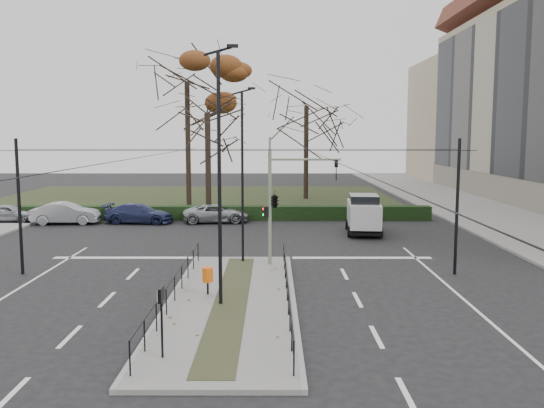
{
  "coord_description": "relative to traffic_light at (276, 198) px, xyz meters",
  "views": [
    {
      "loc": [
        1.52,
        -22.98,
        6.13
      ],
      "look_at": [
        1.48,
        5.64,
        2.7
      ],
      "focal_mm": 38.0,
      "sensor_mm": 36.0,
      "label": 1
    }
  ],
  "objects": [
    {
      "name": "ground",
      "position": [
        -1.69,
        -3.46,
        -3.22
      ],
      "size": [
        140.0,
        140.0,
        0.0
      ],
      "primitive_type": "plane",
      "color": "black",
      "rests_on": "ground"
    },
    {
      "name": "median_island",
      "position": [
        -1.69,
        -5.96,
        -3.15
      ],
      "size": [
        4.4,
        15.0,
        0.14
      ],
      "primitive_type": "cube",
      "color": "slate",
      "rests_on": "ground"
    },
    {
      "name": "sidewalk_east",
      "position": [
        16.31,
        18.54,
        -3.15
      ],
      "size": [
        8.0,
        90.0,
        0.14
      ],
      "primitive_type": "cube",
      "color": "slate",
      "rests_on": "ground"
    },
    {
      "name": "park",
      "position": [
        -7.69,
        28.54,
        -3.17
      ],
      "size": [
        38.0,
        26.0,
        0.1
      ],
      "primitive_type": "cube",
      "color": "#222D16",
      "rests_on": "ground"
    },
    {
      "name": "hedge",
      "position": [
        -7.69,
        15.14,
        -2.72
      ],
      "size": [
        38.0,
        1.0,
        1.0
      ],
      "primitive_type": "cube",
      "color": "black",
      "rests_on": "ground"
    },
    {
      "name": "median_railing",
      "position": [
        -1.69,
        -6.06,
        -2.24
      ],
      "size": [
        4.14,
        13.24,
        0.92
      ],
      "color": "black",
      "rests_on": "median_island"
    },
    {
      "name": "catenary",
      "position": [
        -1.69,
        -1.84,
        0.2
      ],
      "size": [
        20.0,
        34.0,
        6.0
      ],
      "color": "black",
      "rests_on": "ground"
    },
    {
      "name": "traffic_light",
      "position": [
        0.0,
        0.0,
        0.0
      ],
      "size": [
        3.6,
        2.06,
        5.29
      ],
      "color": "gray",
      "rests_on": "median_island"
    },
    {
      "name": "litter_bin",
      "position": [
        -2.64,
        -5.2,
        -2.35
      ],
      "size": [
        0.4,
        0.4,
        1.03
      ],
      "color": "black",
      "rests_on": "median_island"
    },
    {
      "name": "info_panel",
      "position": [
        -3.17,
        -11.45,
        -1.55
      ],
      "size": [
        0.11,
        0.51,
        1.95
      ],
      "color": "black",
      "rests_on": "median_island"
    },
    {
      "name": "streetlamp_median_near",
      "position": [
        -2.01,
        -6.47,
        1.52
      ],
      "size": [
        0.76,
        0.15,
        9.05
      ],
      "color": "black",
      "rests_on": "median_island"
    },
    {
      "name": "streetlamp_median_far",
      "position": [
        -1.58,
        0.51,
        1.08
      ],
      "size": [
        0.68,
        0.14,
        8.19
      ],
      "color": "black",
      "rests_on": "median_island"
    },
    {
      "name": "parked_car_first",
      "position": [
        -18.97,
        13.98,
        -2.58
      ],
      "size": [
        3.84,
        1.72,
        1.28
      ],
      "primitive_type": "imported",
      "rotation": [
        0.0,
        0.0,
        1.63
      ],
      "color": "#929499",
      "rests_on": "ground"
    },
    {
      "name": "parked_car_second",
      "position": [
        -14.51,
        13.01,
        -2.47
      ],
      "size": [
        4.66,
        1.91,
        1.5
      ],
      "primitive_type": "imported",
      "rotation": [
        0.0,
        0.0,
        1.64
      ],
      "color": "#929499",
      "rests_on": "ground"
    },
    {
      "name": "parked_car_third",
      "position": [
        -9.54,
        13.4,
        -2.53
      ],
      "size": [
        4.94,
        2.36,
        1.39
      ],
      "primitive_type": "imported",
      "rotation": [
        0.0,
        0.0,
        1.48
      ],
      "color": "#22284F",
      "rests_on": "ground"
    },
    {
      "name": "parked_car_fourth",
      "position": [
        -4.16,
        13.76,
        -2.58
      ],
      "size": [
        4.82,
        2.58,
        1.29
      ],
      "primitive_type": "imported",
      "rotation": [
        0.0,
        0.0,
        1.67
      ],
      "color": "#929499",
      "rests_on": "ground"
    },
    {
      "name": "white_van",
      "position": [
        5.53,
        9.29,
        -1.95
      ],
      "size": [
        2.4,
        4.7,
        2.43
      ],
      "color": "silver",
      "rests_on": "ground"
    },
    {
      "name": "rust_tree",
      "position": [
        -7.5,
        23.44,
        7.48
      ],
      "size": [
        9.64,
        9.64,
        13.95
      ],
      "color": "black",
      "rests_on": "park"
    },
    {
      "name": "bare_tree_center",
      "position": [
        3.0,
        28.39,
        5.0
      ],
      "size": [
        8.98,
        8.98,
        11.64
      ],
      "color": "black",
      "rests_on": "park"
    },
    {
      "name": "bare_tree_near",
      "position": [
        -5.14,
        17.73,
        4.07
      ],
      "size": [
        6.59,
        6.59,
        10.31
      ],
      "color": "black",
      "rests_on": "park"
    }
  ]
}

